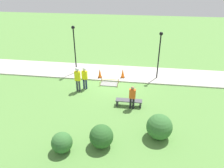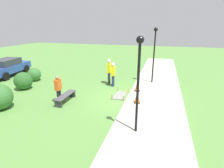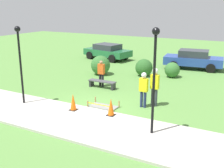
{
  "view_description": "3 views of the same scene",
  "coord_description": "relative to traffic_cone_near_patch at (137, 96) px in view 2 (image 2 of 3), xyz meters",
  "views": [
    {
      "loc": [
        -2.02,
        15.5,
        7.92
      ],
      "look_at": [
        -0.06,
        1.75,
        0.7
      ],
      "focal_mm": 35.0,
      "sensor_mm": 36.0,
      "label": 1
    },
    {
      "loc": [
        -9.59,
        -1.84,
        4.2
      ],
      "look_at": [
        0.06,
        0.97,
        0.84
      ],
      "focal_mm": 28.0,
      "sensor_mm": 36.0,
      "label": 2
    },
    {
      "loc": [
        6.83,
        -10.59,
        4.85
      ],
      "look_at": [
        0.15,
        1.74,
        0.86
      ],
      "focal_mm": 45.0,
      "sensor_mm": 36.0,
      "label": 3
    }
  ],
  "objects": [
    {
      "name": "worker_assistant",
      "position": [
        3.02,
        2.57,
        0.68
      ],
      "size": [
        0.4,
        0.28,
        1.91
      ],
      "color": "#383D47",
      "rests_on": "ground_plane"
    },
    {
      "name": "lamppost_near",
      "position": [
        4.07,
        -0.54,
        2.22
      ],
      "size": [
        0.28,
        0.28,
        3.99
      ],
      "color": "black",
      "rests_on": "sidewalk"
    },
    {
      "name": "park_bench",
      "position": [
        -0.8,
        4.02,
        -0.17
      ],
      "size": [
        1.72,
        0.44,
        0.44
      ],
      "color": "#2D2D33",
      "rests_on": "ground_plane"
    },
    {
      "name": "traffic_cone_near_patch",
      "position": [
        0.0,
        0.0,
        0.0
      ],
      "size": [
        0.34,
        0.34,
        0.78
      ],
      "color": "black",
      "rests_on": "sidewalk"
    },
    {
      "name": "wet_concrete_patch",
      "position": [
        0.93,
        1.18,
        -0.45
      ],
      "size": [
        1.4,
        0.76,
        0.34
      ],
      "color": "gray",
      "rests_on": "ground_plane"
    },
    {
      "name": "traffic_cone_far_patch",
      "position": [
        1.85,
        0.26,
        0.0
      ],
      "size": [
        0.34,
        0.34,
        0.79
      ],
      "color": "black",
      "rests_on": "sidewalk"
    },
    {
      "name": "ground_plane",
      "position": [
        0.59,
        0.68,
        -0.49
      ],
      "size": [
        60.0,
        60.0,
        0.0
      ],
      "primitive_type": "plane",
      "color": "#5B8E42"
    },
    {
      "name": "worker_supervisor",
      "position": [
        2.61,
        2.13,
        0.55
      ],
      "size": [
        0.4,
        0.25,
        1.75
      ],
      "color": "navy",
      "rests_on": "ground_plane"
    },
    {
      "name": "shrub_rounded_mid",
      "position": [
        0.29,
        7.91,
        0.11
      ],
      "size": [
        1.2,
        1.2,
        1.2
      ],
      "color": "#2D6028",
      "rests_on": "ground_plane"
    },
    {
      "name": "sidewalk",
      "position": [
        0.59,
        -0.92,
        -0.44
      ],
      "size": [
        28.0,
        3.19,
        0.1
      ],
      "color": "#BCB7AD",
      "rests_on": "ground_plane"
    },
    {
      "name": "lamppost_far",
      "position": [
        -2.78,
        -0.36,
        2.1
      ],
      "size": [
        0.28,
        0.28,
        3.78
      ],
      "color": "black",
      "rests_on": "sidewalk"
    },
    {
      "name": "shrub_rounded_near",
      "position": [
        2.13,
        8.53,
        0.03
      ],
      "size": [
        1.04,
        1.04,
        1.04
      ],
      "color": "#387033",
      "rests_on": "ground_plane"
    },
    {
      "name": "bystander_in_orange_shirt",
      "position": [
        -1.02,
        4.3,
        0.42
      ],
      "size": [
        0.4,
        0.22,
        1.61
      ],
      "color": "black",
      "rests_on": "ground_plane"
    },
    {
      "name": "parked_car_blue",
      "position": [
        2.78,
        11.84,
        0.28
      ],
      "size": [
        4.54,
        2.39,
        1.47
      ],
      "rotation": [
        0.0,
        0.0,
        0.13
      ],
      "color": "#28479E",
      "rests_on": "ground_plane"
    }
  ]
}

